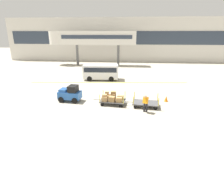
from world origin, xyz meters
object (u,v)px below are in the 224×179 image
(baggage_handler, at_px, (146,103))
(shuttle_van, at_px, (101,71))
(baggage_tug, at_px, (70,94))
(safety_cone_near, at_px, (166,99))
(baggage_cart_lead, at_px, (112,98))
(baggage_cart_middle, at_px, (146,103))

(baggage_handler, relative_size, shuttle_van, 0.32)
(baggage_tug, height_order, safety_cone_near, baggage_tug)
(shuttle_van, bearing_deg, safety_cone_near, -46.16)
(shuttle_van, bearing_deg, baggage_cart_lead, -75.12)
(baggage_tug, xyz_separation_m, baggage_cart_middle, (7.12, -0.72, -0.41))
(baggage_cart_lead, xyz_separation_m, baggage_handler, (2.90, -1.52, 0.30))
(baggage_tug, height_order, shuttle_van, shuttle_van)
(baggage_cart_middle, bearing_deg, baggage_handler, -96.30)
(baggage_tug, xyz_separation_m, baggage_cart_lead, (4.09, -0.42, -0.19))
(baggage_cart_lead, bearing_deg, baggage_tug, 174.18)
(baggage_tug, distance_m, baggage_handler, 7.25)
(baggage_tug, distance_m, baggage_cart_middle, 7.17)
(safety_cone_near, bearing_deg, baggage_handler, -129.93)
(baggage_tug, distance_m, shuttle_van, 8.73)
(baggage_cart_middle, height_order, shuttle_van, shuttle_van)
(baggage_handler, distance_m, safety_cone_near, 3.52)
(baggage_handler, bearing_deg, safety_cone_near, 50.07)
(baggage_cart_middle, xyz_separation_m, baggage_handler, (-0.13, -1.21, 0.52))
(baggage_cart_middle, bearing_deg, baggage_tug, 174.23)
(baggage_cart_middle, xyz_separation_m, shuttle_van, (-5.42, 9.27, 0.89))
(baggage_cart_lead, distance_m, shuttle_van, 9.30)
(baggage_handler, bearing_deg, baggage_tug, 164.53)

